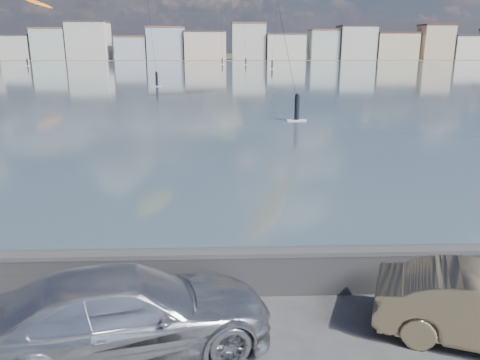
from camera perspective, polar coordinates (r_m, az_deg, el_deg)
name	(u,v)px	position (r m, az deg, el deg)	size (l,w,h in m)	color
bay_water	(220,73)	(98.08, -2.50, 12.95)	(500.00, 177.00, 0.00)	#3D525D
far_shore_strip	(221,59)	(206.51, -2.32, 14.55)	(500.00, 60.00, 0.00)	#4C473D
seawall	(196,270)	(10.26, -5.42, -10.81)	(400.00, 0.36, 1.08)	#28282B
far_buildings	(224,44)	(192.44, -1.94, 16.24)	(240.79, 13.26, 14.60)	beige
car_silver	(126,313)	(8.65, -13.69, -15.48)	(2.09, 5.13, 1.49)	#B9BAC0
kitesurfer_15	(36,4)	(150.88, -23.60, 19.10)	(8.74, 9.88, 19.04)	orange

